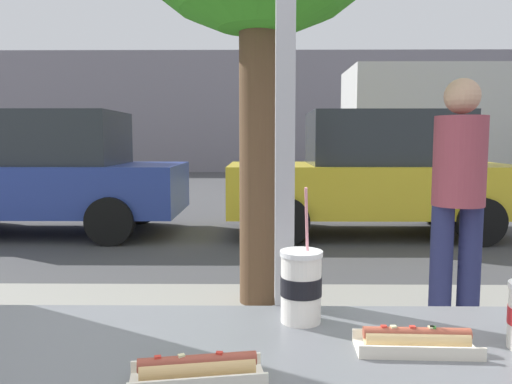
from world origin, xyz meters
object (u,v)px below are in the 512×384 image
object	(u,v)px
soda_cup_left	(301,285)
pedestrian	(458,191)
hotdog_tray_far	(416,340)
hotdog_tray_near	(198,370)
parked_car_yellow	(374,173)
parked_car_blue	(40,173)
box_truck	(489,128)

from	to	relation	value
soda_cup_left	pedestrian	world-z (taller)	pedestrian
hotdog_tray_far	pedestrian	xyz separation A→B (m)	(0.91, 2.13, 0.10)
hotdog_tray_near	pedestrian	xyz separation A→B (m)	(1.35, 2.27, 0.10)
parked_car_yellow	hotdog_tray_far	bearing A→B (deg)	-101.79
soda_cup_left	parked_car_yellow	bearing A→B (deg)	75.87
soda_cup_left	hotdog_tray_near	size ratio (longest dim) A/B	1.28
hotdog_tray_far	parked_car_blue	xyz separation A→B (m)	(-3.59, 6.34, -0.07)
parked_car_yellow	box_truck	world-z (taller)	box_truck
soda_cup_left	hotdog_tray_far	xyz separation A→B (m)	(0.23, -0.17, -0.07)
parked_car_yellow	box_truck	size ratio (longest dim) A/B	0.58
parked_car_yellow	box_truck	bearing A→B (deg)	51.54
hotdog_tray_near	parked_car_blue	bearing A→B (deg)	115.91
soda_cup_left	box_truck	bearing A→B (deg)	64.03
parked_car_blue	parked_car_yellow	distance (m)	4.91
hotdog_tray_near	parked_car_yellow	xyz separation A→B (m)	(1.77, 6.48, -0.08)
hotdog_tray_near	hotdog_tray_far	xyz separation A→B (m)	(0.44, 0.14, -0.00)
parked_car_blue	soda_cup_left	bearing A→B (deg)	-61.42
pedestrian	parked_car_blue	bearing A→B (deg)	136.90
hotdog_tray_near	parked_car_yellow	distance (m)	6.71
hotdog_tray_near	parked_car_blue	world-z (taller)	parked_car_blue
parked_car_yellow	pedestrian	distance (m)	4.24
parked_car_yellow	soda_cup_left	bearing A→B (deg)	-104.13
hotdog_tray_far	box_truck	world-z (taller)	box_truck
hotdog_tray_far	parked_car_yellow	xyz separation A→B (m)	(1.32, 6.34, -0.08)
hotdog_tray_far	soda_cup_left	bearing A→B (deg)	143.72
box_truck	pedestrian	xyz separation A→B (m)	(-4.17, -8.94, -0.59)
hotdog_tray_near	pedestrian	size ratio (longest dim) A/B	0.16
soda_cup_left	parked_car_yellow	size ratio (longest dim) A/B	0.08
parked_car_blue	pedestrian	size ratio (longest dim) A/B	2.60
parked_car_blue	parked_car_yellow	size ratio (longest dim) A/B	1.03
parked_car_blue	pedestrian	xyz separation A→B (m)	(4.50, -4.21, 0.17)
hotdog_tray_near	parked_car_blue	size ratio (longest dim) A/B	0.06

